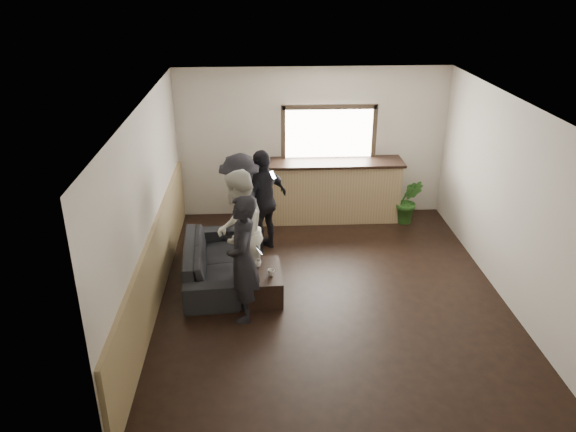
{
  "coord_description": "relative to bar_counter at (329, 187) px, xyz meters",
  "views": [
    {
      "loc": [
        -0.97,
        -7.04,
        4.41
      ],
      "look_at": [
        -0.58,
        0.4,
        1.09
      ],
      "focal_mm": 35.0,
      "sensor_mm": 36.0,
      "label": 1
    }
  ],
  "objects": [
    {
      "name": "ground",
      "position": [
        -0.3,
        -2.7,
        -0.64
      ],
      "size": [
        5.0,
        6.0,
        0.01
      ],
      "primitive_type": "cube",
      "color": "black"
    },
    {
      "name": "sofa",
      "position": [
        -2.05,
        -2.16,
        -0.34
      ],
      "size": [
        0.95,
        2.09,
        0.59
      ],
      "primitive_type": "imported",
      "rotation": [
        0.0,
        0.0,
        1.65
      ],
      "color": "black",
      "rests_on": "ground"
    },
    {
      "name": "bar_counter",
      "position": [
        0.0,
        0.0,
        0.0
      ],
      "size": [
        2.7,
        0.68,
        2.13
      ],
      "color": "#9F8156",
      "rests_on": "ground"
    },
    {
      "name": "cup_b",
      "position": [
        -1.15,
        -2.81,
        -0.2
      ],
      "size": [
        0.12,
        0.12,
        0.09
      ],
      "primitive_type": "imported",
      "rotation": [
        0.0,
        0.0,
        3.43
      ],
      "color": "silver",
      "rests_on": "coffee_table"
    },
    {
      "name": "room_shell",
      "position": [
        -1.04,
        -2.7,
        0.83
      ],
      "size": [
        5.01,
        6.01,
        2.8
      ],
      "color": "silver",
      "rests_on": "ground"
    },
    {
      "name": "person_b",
      "position": [
        -1.6,
        -2.48,
        0.28
      ],
      "size": [
        0.85,
        1.01,
        1.85
      ],
      "rotation": [
        0.0,
        0.0,
        -1.76
      ],
      "color": "beige",
      "rests_on": "ground"
    },
    {
      "name": "person_d",
      "position": [
        -1.23,
        -1.18,
        0.23
      ],
      "size": [
        1.03,
        1.02,
        1.74
      ],
      "rotation": [
        0.0,
        0.0,
        -2.37
      ],
      "color": "black",
      "rests_on": "ground"
    },
    {
      "name": "person_a",
      "position": [
        -1.52,
        -3.21,
        0.25
      ],
      "size": [
        0.48,
        0.65,
        1.77
      ],
      "rotation": [
        0.0,
        0.0,
        -1.57
      ],
      "color": "black",
      "rests_on": "ground"
    },
    {
      "name": "potted_plant",
      "position": [
        1.45,
        -0.29,
        -0.2
      ],
      "size": [
        0.55,
        0.48,
        0.87
      ],
      "primitive_type": "imported",
      "rotation": [
        0.0,
        0.0,
        -0.21
      ],
      "color": "#2D6623",
      "rests_on": "ground"
    },
    {
      "name": "cup_a",
      "position": [
        -1.35,
        -2.53,
        -0.2
      ],
      "size": [
        0.17,
        0.17,
        0.1
      ],
      "primitive_type": "imported",
      "rotation": [
        0.0,
        0.0,
        1.93
      ],
      "color": "silver",
      "rests_on": "coffee_table"
    },
    {
      "name": "person_c",
      "position": [
        -1.6,
        -1.5,
        0.25
      ],
      "size": [
        1.06,
        1.31,
        1.78
      ],
      "rotation": [
        0.0,
        0.0,
        -1.97
      ],
      "color": "black",
      "rests_on": "ground"
    },
    {
      "name": "coffee_table",
      "position": [
        -1.25,
        -2.66,
        -0.44
      ],
      "size": [
        0.53,
        0.91,
        0.39
      ],
      "primitive_type": "cube",
      "rotation": [
        0.0,
        0.0,
        0.05
      ],
      "color": "black",
      "rests_on": "ground"
    }
  ]
}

